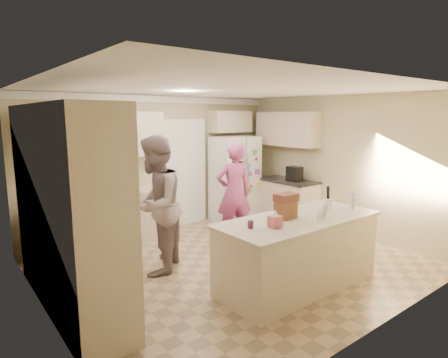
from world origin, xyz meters
TOP-DOWN VIEW (x-y plane):
  - floor at (0.00, 0.00)m, footprint 5.20×4.60m
  - ceiling at (0.00, 0.00)m, footprint 5.20×4.60m
  - wall_back at (0.00, 2.31)m, footprint 5.20×0.02m
  - wall_front at (0.00, -2.31)m, footprint 5.20×0.02m
  - wall_left at (-2.61, 0.00)m, footprint 0.02×4.60m
  - wall_right at (2.61, 0.00)m, footprint 0.02×4.60m
  - crown_back at (0.00, 2.26)m, footprint 5.20×0.08m
  - pantry_bank at (-2.30, 0.20)m, footprint 0.60×2.60m
  - back_base_cab at (-1.15, 2.00)m, footprint 2.20×0.60m
  - back_countertop at (-1.15, 1.99)m, footprint 2.24×0.63m
  - back_upper_cab at (-1.15, 2.12)m, footprint 2.20×0.35m
  - doorway_opening at (0.55, 2.28)m, footprint 0.90×0.06m
  - doorway_casing at (0.55, 2.24)m, footprint 1.02×0.03m
  - wall_frame_upper at (0.02, 2.27)m, footprint 0.15×0.02m
  - wall_frame_lower at (0.02, 2.27)m, footprint 0.15×0.02m
  - refrigerator at (1.57, 1.86)m, footprint 0.90×0.70m
  - fridge_seam at (1.57, 1.51)m, footprint 0.02×0.02m
  - fridge_dispenser at (1.35, 1.50)m, footprint 0.22×0.03m
  - fridge_handle_l at (1.52, 1.49)m, footprint 0.02×0.02m
  - fridge_handle_r at (1.62, 1.49)m, footprint 0.02×0.02m
  - over_fridge_cab at (1.65, 2.12)m, footprint 0.95×0.35m
  - right_base_cab at (2.30, 1.00)m, footprint 0.60×1.20m
  - right_countertop at (2.29, 1.00)m, footprint 0.63×1.24m
  - right_upper_cab at (2.43, 1.20)m, footprint 0.35×1.50m
  - coffee_maker at (2.25, 0.80)m, footprint 0.22×0.28m
  - island_base at (0.20, -1.10)m, footprint 2.20×0.90m
  - island_top at (0.20, -1.10)m, footprint 2.28×0.96m
  - utensil_crock at (0.85, -1.05)m, footprint 0.13×0.13m
  - tissue_box at (-0.35, -1.20)m, footprint 0.13×0.13m
  - tissue_plume at (-0.35, -1.20)m, footprint 0.08×0.08m
  - dollhouse_body at (0.05, -1.00)m, footprint 0.26×0.18m
  - dollhouse_roof at (0.05, -1.00)m, footprint 0.28×0.20m
  - jam_jar at (-0.60, -1.05)m, footprint 0.07×0.07m
  - greeting_card_a at (0.35, -1.30)m, footprint 0.12×0.06m
  - greeting_card_b at (0.50, -1.25)m, footprint 0.12×0.05m
  - water_bottle at (1.15, -1.25)m, footprint 0.07×0.07m
  - shaker_salt at (1.02, -0.88)m, footprint 0.05×0.05m
  - shaker_pepper at (1.09, -0.88)m, footprint 0.05×0.05m
  - teen_boy at (-1.04, 0.46)m, footprint 1.20×1.20m
  - teen_girl at (0.63, 0.75)m, footprint 0.75×0.60m
  - fridge_magnets at (1.57, 1.50)m, footprint 0.76×0.02m

SIDE VIEW (x-z plane):
  - floor at x=0.00m, z-range -0.02..0.00m
  - back_base_cab at x=-1.15m, z-range 0.00..0.88m
  - right_base_cab at x=2.30m, z-range 0.00..0.88m
  - island_base at x=0.20m, z-range 0.00..0.88m
  - teen_girl at x=0.63m, z-range 0.00..1.78m
  - back_countertop at x=-1.15m, z-range 0.88..0.92m
  - refrigerator at x=1.57m, z-range 0.00..1.80m
  - fridge_seam at x=1.57m, z-range 0.01..1.79m
  - right_countertop at x=2.29m, z-range 0.88..0.92m
  - island_top at x=0.20m, z-range 0.88..0.93m
  - fridge_magnets at x=1.57m, z-range 0.18..1.62m
  - jam_jar at x=-0.60m, z-range 0.93..1.02m
  - shaker_salt at x=1.02m, z-range 0.93..1.02m
  - shaker_pepper at x=1.09m, z-range 0.93..1.02m
  - teen_boy at x=-1.04m, z-range 0.00..1.96m
  - tissue_box at x=-0.35m, z-range 0.93..1.07m
  - utensil_crock at x=0.85m, z-range 0.93..1.07m
  - greeting_card_a at x=0.35m, z-range 0.93..1.08m
  - greeting_card_b at x=0.50m, z-range 0.93..1.08m
  - dollhouse_body at x=0.05m, z-range 0.93..1.15m
  - water_bottle at x=1.15m, z-range 0.92..1.17m
  - doorway_opening at x=0.55m, z-range 0.00..2.10m
  - doorway_casing at x=0.55m, z-range -0.06..2.16m
  - fridge_handle_l at x=1.52m, z-range 0.62..1.48m
  - fridge_handle_r at x=1.62m, z-range 0.62..1.48m
  - coffee_maker at x=2.25m, z-range 0.92..1.22m
  - tissue_plume at x=-0.35m, z-range 1.06..1.15m
  - fridge_dispenser at x=1.35m, z-range 0.97..1.32m
  - pantry_bank at x=-2.30m, z-range 0.00..2.35m
  - dollhouse_roof at x=0.05m, z-range 1.15..1.25m
  - wall_frame_lower at x=0.02m, z-range 1.18..1.38m
  - wall_back at x=0.00m, z-range 0.00..2.60m
  - wall_front at x=0.00m, z-range 0.00..2.60m
  - wall_left at x=-2.61m, z-range 0.00..2.60m
  - wall_right at x=2.61m, z-range 0.00..2.60m
  - wall_frame_upper at x=0.02m, z-range 1.45..1.65m
  - back_upper_cab at x=-1.15m, z-range 1.50..2.30m
  - right_upper_cab at x=2.43m, z-range 1.60..2.30m
  - over_fridge_cab at x=1.65m, z-range 1.88..2.33m
  - crown_back at x=0.00m, z-range 2.47..2.59m
  - ceiling at x=0.00m, z-range 2.60..2.62m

